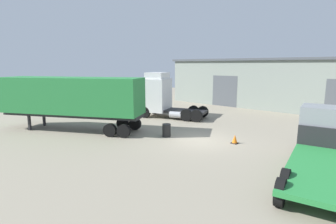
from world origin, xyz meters
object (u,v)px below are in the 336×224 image
Objects in this scene: tractor_unit_white at (160,96)px; flatbed_truck_grey at (324,139)px; oil_drum at (167,130)px; traffic_cone at (235,139)px; container_trailer_green at (72,97)px.

flatbed_truck_grey is at bearing 146.75° from tractor_unit_white.
flatbed_truck_grey is 9.61× the size of oil_drum.
tractor_unit_white reaches higher than flatbed_truck_grey.
traffic_cone is (4.27, 1.61, -0.19)m from oil_drum.
tractor_unit_white is 14.78m from flatbed_truck_grey.
traffic_cone is (10.75, 4.85, -2.28)m from container_trailer_green.
flatbed_truck_grey reaches higher than oil_drum.
oil_drum is (-9.14, -1.31, -0.85)m from flatbed_truck_grey.
container_trailer_green is 19.28× the size of traffic_cone.
tractor_unit_white is 7.31m from oil_drum.
traffic_cone is at bearing 176.37° from container_trailer_green.
oil_drum is at bearing 89.51° from flatbed_truck_grey.
flatbed_truck_grey is 15.38× the size of traffic_cone.
container_trailer_green is (-1.30, -8.16, 0.56)m from tractor_unit_white.
flatbed_truck_grey is 9.27m from oil_drum.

